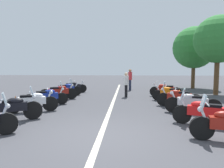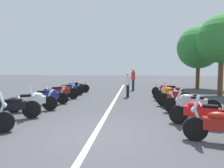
{
  "view_description": "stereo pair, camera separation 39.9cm",
  "coord_description": "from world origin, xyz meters",
  "px_view_note": "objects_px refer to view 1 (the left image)",
  "views": [
    {
      "loc": [
        -5.39,
        -0.71,
        1.91
      ],
      "look_at": [
        4.6,
        0.0,
        1.06
      ],
      "focal_mm": 32.2,
      "sensor_mm": 36.0,
      "label": 1
    },
    {
      "loc": [
        -5.39,
        -1.1,
        1.91
      ],
      "look_at": [
        4.6,
        0.0,
        1.06
      ],
      "focal_mm": 32.2,
      "sensor_mm": 36.0,
      "label": 2
    }
  ],
  "objects_px": {
    "motorcycle_left_row_4": "(59,92)",
    "motorcycle_right_row_3": "(178,97)",
    "roadside_tree_0": "(194,48)",
    "roadside_tree_1": "(218,40)",
    "motorcycle_left_row_2": "(33,101)",
    "motorcycle_right_row_5": "(165,90)",
    "motorcycle_left_row_6": "(73,87)",
    "motorcycle_left_row_3": "(47,96)",
    "motorcycle_left_row_1": "(11,108)",
    "bystander_0": "(126,83)",
    "motorcycle_left_row_5": "(66,89)",
    "bystander_1": "(130,78)",
    "motorcycle_right_row_4": "(170,93)",
    "motorcycle_right_row_1": "(204,112)",
    "traffic_cone_0": "(16,102)",
    "motorcycle_right_row_2": "(192,103)"
  },
  "relations": [
    {
      "from": "motorcycle_left_row_1",
      "to": "motorcycle_right_row_5",
      "type": "bearing_deg",
      "value": 19.0
    },
    {
      "from": "motorcycle_left_row_2",
      "to": "motorcycle_right_row_5",
      "type": "distance_m",
      "value": 8.01
    },
    {
      "from": "motorcycle_left_row_1",
      "to": "bystander_0",
      "type": "height_order",
      "value": "bystander_0"
    },
    {
      "from": "motorcycle_right_row_3",
      "to": "motorcycle_right_row_5",
      "type": "distance_m",
      "value": 3.2
    },
    {
      "from": "motorcycle_right_row_3",
      "to": "motorcycle_right_row_5",
      "type": "relative_size",
      "value": 1.06
    },
    {
      "from": "motorcycle_left_row_4",
      "to": "motorcycle_right_row_1",
      "type": "height_order",
      "value": "motorcycle_left_row_4"
    },
    {
      "from": "motorcycle_right_row_1",
      "to": "traffic_cone_0",
      "type": "bearing_deg",
      "value": 6.09
    },
    {
      "from": "motorcycle_right_row_5",
      "to": "motorcycle_right_row_1",
      "type": "bearing_deg",
      "value": 110.04
    },
    {
      "from": "motorcycle_left_row_2",
      "to": "roadside_tree_1",
      "type": "xyz_separation_m",
      "value": [
        6.04,
        -10.09,
        3.29
      ]
    },
    {
      "from": "motorcycle_left_row_3",
      "to": "roadside_tree_1",
      "type": "relative_size",
      "value": 0.38
    },
    {
      "from": "motorcycle_left_row_6",
      "to": "motorcycle_left_row_5",
      "type": "bearing_deg",
      "value": -119.91
    },
    {
      "from": "roadside_tree_1",
      "to": "motorcycle_left_row_3",
      "type": "bearing_deg",
      "value": 113.98
    },
    {
      "from": "motorcycle_left_row_1",
      "to": "motorcycle_left_row_5",
      "type": "xyz_separation_m",
      "value": [
        6.22,
        -0.09,
        -0.02
      ]
    },
    {
      "from": "motorcycle_left_row_4",
      "to": "roadside_tree_0",
      "type": "height_order",
      "value": "roadside_tree_0"
    },
    {
      "from": "motorcycle_right_row_3",
      "to": "motorcycle_right_row_4",
      "type": "distance_m",
      "value": 1.64
    },
    {
      "from": "motorcycle_right_row_5",
      "to": "bystander_1",
      "type": "relative_size",
      "value": 1.12
    },
    {
      "from": "motorcycle_right_row_2",
      "to": "bystander_0",
      "type": "xyz_separation_m",
      "value": [
        4.4,
        2.68,
        0.45
      ]
    },
    {
      "from": "motorcycle_right_row_2",
      "to": "traffic_cone_0",
      "type": "bearing_deg",
      "value": 12.17
    },
    {
      "from": "motorcycle_left_row_3",
      "to": "roadside_tree_0",
      "type": "relative_size",
      "value": 0.37
    },
    {
      "from": "roadside_tree_0",
      "to": "roadside_tree_1",
      "type": "height_order",
      "value": "roadside_tree_0"
    },
    {
      "from": "motorcycle_left_row_4",
      "to": "motorcycle_left_row_2",
      "type": "bearing_deg",
      "value": -116.54
    },
    {
      "from": "motorcycle_left_row_3",
      "to": "motorcycle_left_row_6",
      "type": "bearing_deg",
      "value": 66.92
    },
    {
      "from": "motorcycle_right_row_2",
      "to": "bystander_1",
      "type": "height_order",
      "value": "bystander_1"
    },
    {
      "from": "motorcycle_left_row_6",
      "to": "motorcycle_right_row_2",
      "type": "relative_size",
      "value": 0.89
    },
    {
      "from": "motorcycle_left_row_1",
      "to": "motorcycle_left_row_5",
      "type": "distance_m",
      "value": 6.22
    },
    {
      "from": "motorcycle_left_row_3",
      "to": "roadside_tree_1",
      "type": "distance_m",
      "value": 11.54
    },
    {
      "from": "motorcycle_left_row_2",
      "to": "motorcycle_left_row_4",
      "type": "xyz_separation_m",
      "value": [
        3.18,
        -0.06,
        0.02
      ]
    },
    {
      "from": "motorcycle_left_row_1",
      "to": "bystander_1",
      "type": "height_order",
      "value": "bystander_1"
    },
    {
      "from": "motorcycle_left_row_4",
      "to": "roadside_tree_1",
      "type": "bearing_deg",
      "value": -9.65
    },
    {
      "from": "motorcycle_right_row_5",
      "to": "bystander_0",
      "type": "bearing_deg",
      "value": 24.5
    },
    {
      "from": "motorcycle_left_row_6",
      "to": "motorcycle_left_row_4",
      "type": "bearing_deg",
      "value": -116.99
    },
    {
      "from": "bystander_1",
      "to": "roadside_tree_0",
      "type": "bearing_deg",
      "value": 1.76
    },
    {
      "from": "bystander_1",
      "to": "roadside_tree_1",
      "type": "bearing_deg",
      "value": -38.1
    },
    {
      "from": "motorcycle_right_row_3",
      "to": "roadside_tree_1",
      "type": "height_order",
      "value": "roadside_tree_1"
    },
    {
      "from": "motorcycle_left_row_1",
      "to": "motorcycle_left_row_3",
      "type": "bearing_deg",
      "value": 63.66
    },
    {
      "from": "motorcycle_right_row_1",
      "to": "motorcycle_right_row_3",
      "type": "relative_size",
      "value": 0.94
    },
    {
      "from": "motorcycle_left_row_6",
      "to": "motorcycle_right_row_2",
      "type": "xyz_separation_m",
      "value": [
        -6.11,
        -6.57,
        0.01
      ]
    },
    {
      "from": "motorcycle_left_row_3",
      "to": "bystander_0",
      "type": "distance_m",
      "value": 5.0
    },
    {
      "from": "motorcycle_left_row_4",
      "to": "motorcycle_right_row_3",
      "type": "bearing_deg",
      "value": -39.53
    },
    {
      "from": "motorcycle_right_row_1",
      "to": "traffic_cone_0",
      "type": "relative_size",
      "value": 3.17
    },
    {
      "from": "motorcycle_left_row_5",
      "to": "bystander_1",
      "type": "xyz_separation_m",
      "value": [
        3.5,
        -4.28,
        0.57
      ]
    },
    {
      "from": "motorcycle_right_row_5",
      "to": "motorcycle_left_row_2",
      "type": "bearing_deg",
      "value": 56.41
    },
    {
      "from": "motorcycle_left_row_2",
      "to": "roadside_tree_1",
      "type": "relative_size",
      "value": 0.37
    },
    {
      "from": "motorcycle_left_row_1",
      "to": "motorcycle_left_row_3",
      "type": "distance_m",
      "value": 2.94
    },
    {
      "from": "motorcycle_left_row_6",
      "to": "roadside_tree_1",
      "type": "xyz_separation_m",
      "value": [
        -0.25,
        -10.04,
        3.29
      ]
    },
    {
      "from": "traffic_cone_0",
      "to": "motorcycle_left_row_4",
      "type": "bearing_deg",
      "value": -24.55
    },
    {
      "from": "motorcycle_left_row_2",
      "to": "motorcycle_right_row_5",
      "type": "relative_size",
      "value": 1.03
    },
    {
      "from": "roadside_tree_1",
      "to": "bystander_0",
      "type": "bearing_deg",
      "value": 103.29
    },
    {
      "from": "motorcycle_right_row_4",
      "to": "roadside_tree_0",
      "type": "bearing_deg",
      "value": -102.13
    },
    {
      "from": "bystander_1",
      "to": "motorcycle_right_row_4",
      "type": "bearing_deg",
      "value": -84.17
    }
  ]
}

